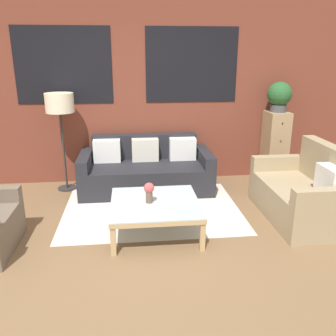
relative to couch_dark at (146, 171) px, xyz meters
name	(u,v)px	position (x,y,z in m)	size (l,w,h in m)	color
ground_plane	(135,259)	(-0.21, -1.95, -0.29)	(16.00, 16.00, 0.00)	brown
wall_back_brick	(130,92)	(-0.21, 0.49, 1.12)	(8.40, 0.09, 2.80)	brown
rug	(152,209)	(0.04, -0.78, -0.28)	(2.29, 1.70, 0.00)	silver
couch_dark	(146,171)	(0.00, 0.00, 0.00)	(1.93, 0.88, 0.78)	#232328
settee_vintage	(304,194)	(1.89, -1.21, 0.02)	(0.80, 1.41, 0.92)	tan
coffee_table	(155,206)	(0.04, -1.40, 0.04)	(0.99, 0.99, 0.37)	silver
floor_lamp	(60,107)	(-1.20, 0.12, 0.96)	(0.40, 0.40, 1.44)	#2D2D2D
drawer_cabinet	(275,146)	(2.07, 0.20, 0.27)	(0.33, 0.42, 1.11)	tan
potted_plant	(279,96)	(2.07, 0.20, 1.07)	(0.37, 0.37, 0.45)	#47474C
flower_vase	(149,191)	(-0.03, -1.41, 0.22)	(0.11, 0.11, 0.23)	brown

